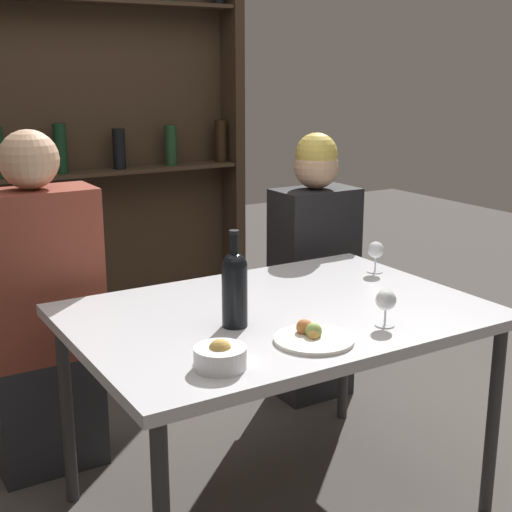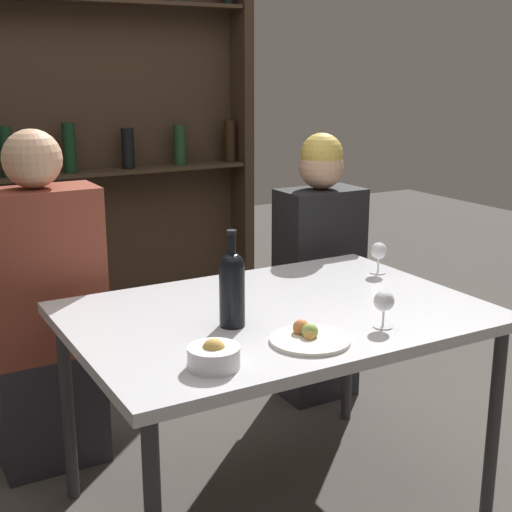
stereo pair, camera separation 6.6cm
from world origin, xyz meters
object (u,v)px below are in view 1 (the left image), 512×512
object	(u,v)px
snack_bowl	(220,356)
seated_person_right	(314,272)
wine_glass_0	(376,251)
wine_bottle	(235,286)
wine_glass_1	(386,302)
seated_person_left	(41,317)
food_plate_0	(313,337)

from	to	relation	value
snack_bowl	seated_person_right	size ratio (longest dim) A/B	0.11
wine_glass_0	snack_bowl	bearing A→B (deg)	-152.40
wine_bottle	snack_bowl	xyz separation A→B (m)	(-0.19, -0.25, -0.10)
wine_glass_1	snack_bowl	size ratio (longest dim) A/B	0.82
seated_person_left	seated_person_right	size ratio (longest dim) A/B	1.05
wine_glass_1	snack_bowl	xyz separation A→B (m)	(-0.58, -0.02, -0.05)
snack_bowl	seated_person_right	bearing A→B (deg)	44.21
wine_bottle	seated_person_right	world-z (taller)	seated_person_right
wine_glass_1	seated_person_right	distance (m)	1.08
wine_glass_1	food_plate_0	distance (m)	0.27
wine_glass_0	wine_glass_1	xyz separation A→B (m)	(-0.37, -0.48, -0.01)
food_plate_0	snack_bowl	world-z (taller)	snack_bowl
wine_bottle	snack_bowl	size ratio (longest dim) A/B	2.14
seated_person_left	seated_person_right	bearing A→B (deg)	0.00
snack_bowl	food_plate_0	bearing A→B (deg)	5.97
wine_glass_0	seated_person_right	world-z (taller)	seated_person_right
wine_bottle	seated_person_right	size ratio (longest dim) A/B	0.25
seated_person_left	wine_glass_0	bearing A→B (deg)	-22.89
wine_bottle	wine_glass_1	world-z (taller)	wine_bottle
seated_person_right	wine_glass_0	bearing A→B (deg)	-97.63
wine_bottle	food_plate_0	bearing A→B (deg)	-59.05
food_plate_0	snack_bowl	bearing A→B (deg)	-174.03
wine_glass_1	wine_glass_0	bearing A→B (deg)	52.47
wine_glass_0	seated_person_left	xyz separation A→B (m)	(-1.16, 0.49, -0.20)
wine_bottle	wine_glass_1	size ratio (longest dim) A/B	2.62
wine_glass_0	snack_bowl	size ratio (longest dim) A/B	0.86
wine_glass_1	food_plate_0	size ratio (longest dim) A/B	0.49
food_plate_0	wine_glass_0	bearing A→B (deg)	36.40
seated_person_right	wine_glass_1	bearing A→B (deg)	-114.05
food_plate_0	seated_person_left	xyz separation A→B (m)	(-0.53, 0.95, -0.13)
food_plate_0	snack_bowl	size ratio (longest dim) A/B	1.67
seated_person_left	seated_person_right	xyz separation A→B (m)	(1.23, 0.00, -0.01)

